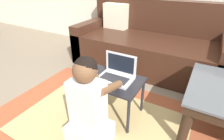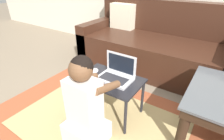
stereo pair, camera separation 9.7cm
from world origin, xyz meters
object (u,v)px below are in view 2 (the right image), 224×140
laptop (116,75)px  person_seated (85,107)px  computer_mouse (93,71)px  couch (154,46)px  laptop_desk (110,83)px

laptop → person_seated: (-0.02, -0.39, -0.08)m
computer_mouse → person_seated: person_seated is taller
laptop → computer_mouse: 0.22m
computer_mouse → couch: bearing=83.5°
couch → computer_mouse: size_ratio=17.92×
couch → laptop_desk: couch is taller
couch → laptop: (0.09, -1.10, 0.11)m
couch → computer_mouse: couch is taller
laptop_desk → person_seated: 0.35m
couch → computer_mouse: bearing=-96.5°
computer_mouse → laptop: bearing=9.9°
couch → laptop_desk: bearing=-87.8°
laptop_desk → laptop: bearing=37.6°
laptop_desk → computer_mouse: bearing=-178.6°
laptop_desk → person_seated: bearing=-85.3°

